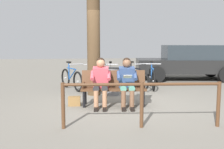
{
  "coord_description": "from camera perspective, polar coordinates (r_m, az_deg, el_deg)",
  "views": [
    {
      "loc": [
        1.15,
        6.43,
        1.56
      ],
      "look_at": [
        0.27,
        -0.16,
        0.75
      ],
      "focal_mm": 41.7,
      "sensor_mm": 36.0,
      "label": 1
    }
  ],
  "objects": [
    {
      "name": "ground_plane",
      "position": [
        6.72,
        2.48,
        -6.49
      ],
      "size": [
        40.0,
        40.0,
        0.0
      ],
      "primitive_type": "plane",
      "color": "slate"
    },
    {
      "name": "bench",
      "position": [
        6.52,
        0.34,
        -2.35
      ],
      "size": [
        1.64,
        0.66,
        0.87
      ],
      "rotation": [
        0.0,
        0.0,
        -0.12
      ],
      "color": "#51331E",
      "rests_on": "ground"
    },
    {
      "name": "person_reading",
      "position": [
        6.35,
        3.28,
        -1.17
      ],
      "size": [
        0.52,
        0.8,
        1.2
      ],
      "rotation": [
        0.0,
        0.0,
        -0.12
      ],
      "color": "#334772",
      "rests_on": "ground"
    },
    {
      "name": "person_companion",
      "position": [
        6.33,
        -2.51,
        -1.19
      ],
      "size": [
        0.52,
        0.8,
        1.2
      ],
      "rotation": [
        0.0,
        0.0,
        -0.12
      ],
      "color": "#D84C59",
      "rests_on": "ground"
    },
    {
      "name": "handbag",
      "position": [
        6.56,
        -8.27,
        -5.8
      ],
      "size": [
        0.31,
        0.15,
        0.24
      ],
      "primitive_type": "cube",
      "rotation": [
        0.0,
        0.0,
        -0.05
      ],
      "color": "olive",
      "rests_on": "ground"
    },
    {
      "name": "tree_trunk",
      "position": [
        7.79,
        -4.08,
        9.23
      ],
      "size": [
        0.39,
        0.39,
        3.75
      ],
      "primitive_type": "cylinder",
      "color": "#4C3823",
      "rests_on": "ground"
    },
    {
      "name": "litter_bin",
      "position": [
        7.77,
        0.21,
        -1.5
      ],
      "size": [
        0.39,
        0.39,
        0.84
      ],
      "color": "slate",
      "rests_on": "ground"
    },
    {
      "name": "bicycle_green",
      "position": [
        9.04,
        8.74,
        -0.78
      ],
      "size": [
        0.49,
        1.66,
        0.94
      ],
      "rotation": [
        0.0,
        0.0,
        1.39
      ],
      "color": "black",
      "rests_on": "ground"
    },
    {
      "name": "bicycle_purple",
      "position": [
        8.91,
        4.82,
        -0.83
      ],
      "size": [
        0.72,
        1.58,
        0.94
      ],
      "rotation": [
        0.0,
        0.0,
        1.95
      ],
      "color": "black",
      "rests_on": "ground"
    },
    {
      "name": "bicycle_black",
      "position": [
        8.72,
        -0.33,
        -0.97
      ],
      "size": [
        0.48,
        1.68,
        0.94
      ],
      "rotation": [
        0.0,
        0.0,
        1.45
      ],
      "color": "black",
      "rests_on": "ground"
    },
    {
      "name": "bicycle_blue",
      "position": [
        8.74,
        -4.75,
        -0.98
      ],
      "size": [
        0.48,
        1.68,
        0.94
      ],
      "rotation": [
        0.0,
        0.0,
        1.59
      ],
      "color": "black",
      "rests_on": "ground"
    },
    {
      "name": "bicycle_red",
      "position": [
        8.85,
        -8.91,
        -0.94
      ],
      "size": [
        0.78,
        1.55,
        0.94
      ],
      "rotation": [
        0.0,
        0.0,
        2.01
      ],
      "color": "black",
      "rests_on": "ground"
    },
    {
      "name": "railing_fence",
      "position": [
        4.8,
        6.56,
        -4.79
      ],
      "size": [
        2.93,
        0.33,
        0.85
      ],
      "rotation": [
        0.0,
        0.0,
        -0.09
      ],
      "color": "#51331E",
      "rests_on": "ground"
    },
    {
      "name": "parked_car",
      "position": [
        11.61,
        16.29,
        2.77
      ],
      "size": [
        4.43,
        2.53,
        1.47
      ],
      "rotation": [
        0.0,
        0.0,
        -0.16
      ],
      "color": "black",
      "rests_on": "ground"
    }
  ]
}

